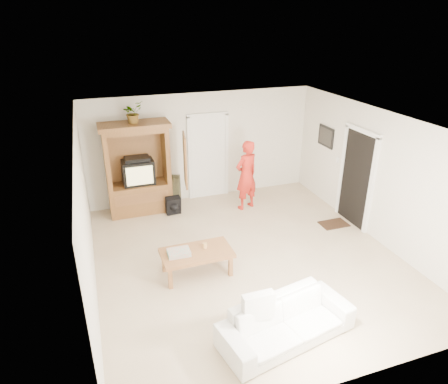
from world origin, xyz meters
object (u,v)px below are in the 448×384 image
object	(u,v)px
armoire	(139,174)
man	(246,175)
sofa	(286,322)
coffee_table	(197,254)

from	to	relation	value
armoire	man	xyz separation A→B (m)	(2.35, -0.64, -0.08)
armoire	man	size ratio (longest dim) A/B	1.27
man	sofa	distance (m)	4.26
armoire	man	world-z (taller)	armoire
man	sofa	bearing A→B (deg)	55.83
man	coffee_table	xyz separation A→B (m)	(-1.81, -2.19, -0.43)
armoire	coffee_table	bearing A→B (deg)	-79.10
armoire	coffee_table	xyz separation A→B (m)	(0.55, -2.84, -0.51)
man	sofa	size ratio (longest dim) A/B	0.85
sofa	armoire	bearing A→B (deg)	94.54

